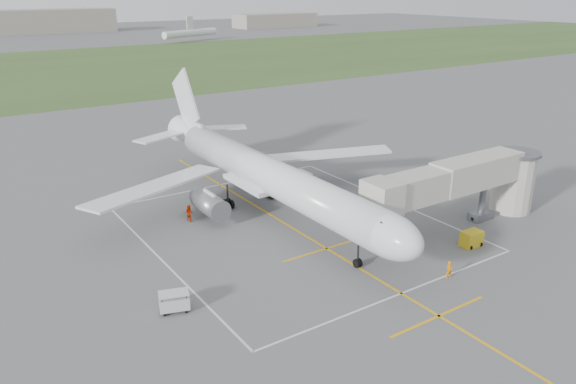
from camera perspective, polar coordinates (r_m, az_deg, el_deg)
ground at (r=61.34m, az=-1.74°, el=-2.36°), size 700.00×700.00×0.00m
grass_strip at (r=182.13m, az=-24.48°, el=11.02°), size 700.00×120.00×0.02m
apron_markings at (r=56.88m, az=1.38°, el=-4.22°), size 28.20×60.00×0.01m
airliner at (r=60.40m, az=-2.17°, el=1.72°), size 38.93×46.75×13.52m
jet_bridge at (r=60.26m, az=18.09°, el=1.02°), size 23.40×5.00×7.20m
gpu_unit at (r=56.75m, az=18.14°, el=-4.53°), size 2.06×1.49×1.51m
baggage_cart at (r=44.60m, az=-11.48°, el=-10.87°), size 2.58×1.99×1.58m
ramp_worker_nose at (r=50.12m, az=16.06°, el=-7.62°), size 0.63×0.46×1.60m
ramp_worker_wing at (r=60.42m, az=-10.02°, el=-2.09°), size 1.02×1.11×1.84m
distant_aircraft at (r=236.26m, az=-24.88°, el=13.57°), size 161.39×43.42×8.85m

